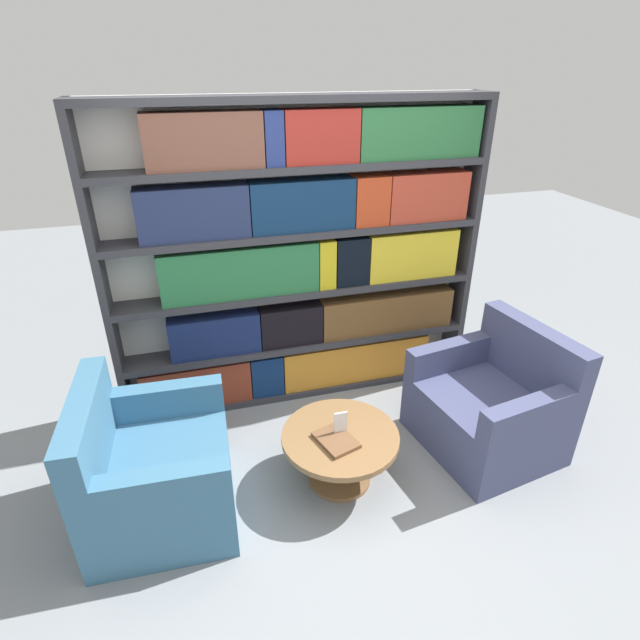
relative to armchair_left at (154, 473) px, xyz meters
The scene contains 7 objects.
ground_plane 1.24m from the armchair_left, 16.43° to the right, with size 14.00×14.00×0.00m, color gray.
bookshelf 1.80m from the armchair_left, 40.78° to the left, with size 2.81×0.30×2.29m.
armchair_left is the anchor object (origin of this frame).
armchair_right 2.29m from the armchair_left, ahead, with size 0.94×1.01×0.88m.
coffee_table 1.15m from the armchair_left, ahead, with size 0.75×0.75×0.38m.
table_sign 1.16m from the armchair_left, ahead, with size 0.09×0.06×0.17m.
stray_book 1.11m from the armchair_left, ahead, with size 0.27×0.31×0.03m.
Camera 1 is at (-0.81, -2.06, 2.48)m, focal length 28.00 mm.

